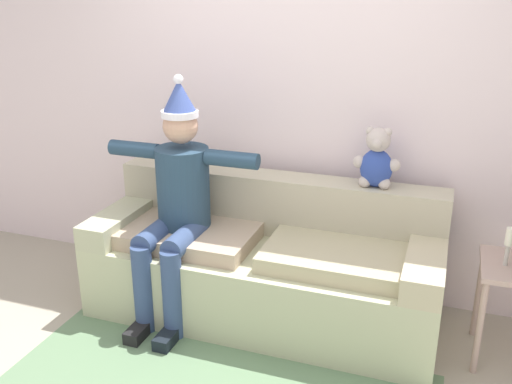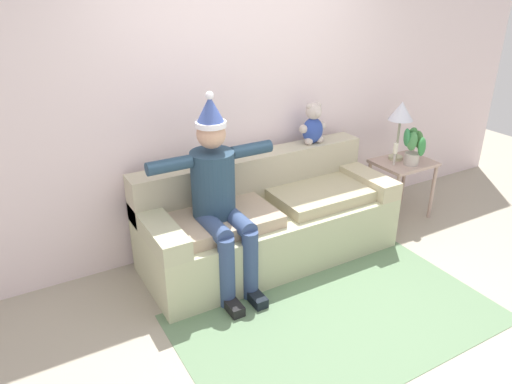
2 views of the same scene
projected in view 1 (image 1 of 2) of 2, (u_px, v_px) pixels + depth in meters
back_wall at (290, 97)px, 3.80m from camera, size 7.00×0.10×2.70m
couch at (265, 264)px, 3.69m from camera, size 2.22×0.85×0.87m
person_seated at (177, 198)px, 3.56m from camera, size 1.02×0.77×1.56m
teddy_bear at (377, 160)px, 3.48m from camera, size 0.29×0.17×0.38m
candle_tall at (509, 242)px, 3.07m from camera, size 0.04×0.04×0.22m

